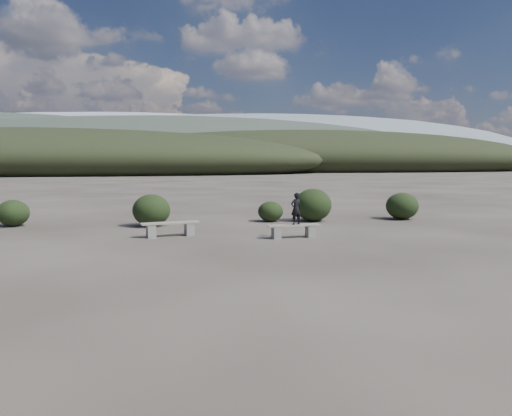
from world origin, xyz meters
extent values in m
plane|color=#2E2924|center=(0.00, 0.00, 0.00)|extent=(1200.00, 1200.00, 0.00)
cube|color=gray|center=(-2.66, 5.70, 0.21)|extent=(0.33, 0.41, 0.42)
cube|color=gray|center=(-1.44, 5.98, 0.21)|extent=(0.33, 0.41, 0.42)
cube|color=gray|center=(-2.05, 5.84, 0.44)|extent=(1.91, 0.79, 0.05)
cube|color=gray|center=(1.22, 4.81, 0.19)|extent=(0.26, 0.35, 0.38)
cube|color=gray|center=(2.35, 4.91, 0.19)|extent=(0.26, 0.35, 0.38)
cube|color=gray|center=(1.78, 4.86, 0.40)|extent=(1.73, 0.50, 0.05)
imported|color=black|center=(1.86, 4.87, 0.93)|extent=(0.42, 0.34, 1.01)
ellipsoid|color=black|center=(-2.73, 8.58, 0.60)|extent=(1.40, 1.40, 1.20)
ellipsoid|color=black|center=(1.95, 9.24, 0.41)|extent=(1.02, 1.02, 0.81)
ellipsoid|color=black|center=(3.67, 9.07, 0.66)|extent=(1.51, 1.51, 1.32)
ellipsoid|color=black|center=(7.53, 9.04, 0.56)|extent=(1.34, 1.34, 1.12)
ellipsoid|color=black|center=(-7.82, 9.49, 0.49)|extent=(1.17, 1.17, 0.99)
ellipsoid|color=black|center=(-25.00, 90.00, 2.70)|extent=(110.00, 40.00, 12.00)
ellipsoid|color=black|center=(35.00, 110.00, 3.15)|extent=(120.00, 44.00, 14.00)
ellipsoid|color=#2A3329|center=(0.00, 160.00, 5.40)|extent=(190.00, 64.00, 24.00)
ellipsoid|color=slate|center=(70.00, 300.00, 9.90)|extent=(340.00, 110.00, 44.00)
ellipsoid|color=#9299A5|center=(-30.00, 400.00, 12.60)|extent=(460.00, 140.00, 56.00)
camera|label=1|loc=(-2.12, -10.31, 2.41)|focal=35.00mm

